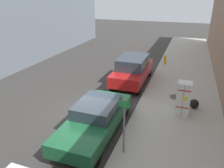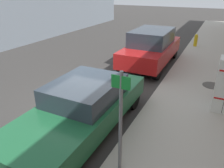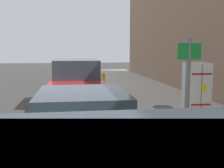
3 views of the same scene
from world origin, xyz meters
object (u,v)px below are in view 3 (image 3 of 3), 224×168
Objects in this scene: parked_suv_red at (76,81)px; street_sign_post at (187,102)px; parked_sedan_green at (83,130)px; fire_hydrant at (103,79)px; discarded_refrigerator at (196,91)px; trash_bag at (201,105)px.

street_sign_post is at bearing 102.12° from parked_suv_red.
parked_suv_red is at bearing -90.00° from parked_sedan_green.
fire_hydrant is at bearing -90.31° from street_sign_post.
street_sign_post is at bearing 62.98° from discarded_refrigerator.
street_sign_post is 2.89× the size of fire_hydrant.
parked_sedan_green is (0.00, 6.14, -0.19)m from parked_suv_red.
parked_suv_red is (3.38, -3.48, -0.04)m from discarded_refrigerator.
fire_hydrant is at bearing -71.69° from trash_bag.
street_sign_post reaches higher than fire_hydrant.
discarded_refrigerator is at bearing 55.71° from trash_bag.
parked_suv_red is (1.53, -7.12, -0.45)m from street_sign_post.
parked_suv_red is 0.98× the size of parked_sedan_green.
trash_bag is (-2.36, 7.14, -0.16)m from fire_hydrant.
street_sign_post reaches higher than parked_suv_red.
parked_sedan_green is (3.38, 2.66, -0.23)m from discarded_refrigerator.
street_sign_post reaches higher than parked_sedan_green.
discarded_refrigerator is 1.18m from trash_bag.
street_sign_post is 0.46× the size of parked_sedan_green.
discarded_refrigerator reaches higher than parked_suv_red.
parked_suv_red reaches higher than trash_bag.
discarded_refrigerator is at bearing -117.02° from street_sign_post.
discarded_refrigerator is 8.19m from fire_hydrant.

